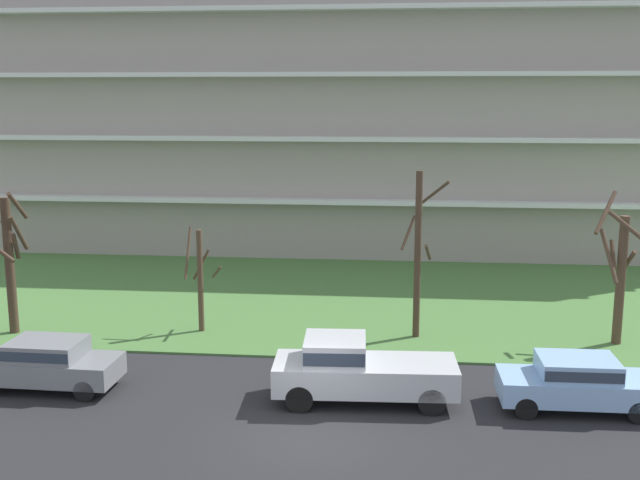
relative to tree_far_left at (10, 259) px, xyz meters
name	(u,v)px	position (x,y,z in m)	size (l,w,h in m)	color
ground	(309,436)	(12.16, -7.60, -2.95)	(160.00, 160.00, 0.00)	#232326
grass_lawn_strip	(345,298)	(12.16, 6.40, -2.91)	(80.00, 16.00, 0.08)	#477238
apartment_building	(362,105)	(12.16, 20.23, 5.44)	(43.00, 12.61, 16.78)	#9E938C
tree_far_left	(10,259)	(0.00, 0.00, 0.00)	(1.44, 1.33, 5.54)	#423023
tree_left	(200,278)	(7.01, 1.01, -0.80)	(1.43, 1.41, 4.06)	#4C3828
tree_center	(418,252)	(15.22, 1.13, 0.36)	(1.79, 1.64, 6.31)	#423023
tree_right	(619,271)	(22.38, 1.01, -0.17)	(1.63, 1.89, 5.57)	#4C3828
sedan_gray_near_left	(47,362)	(3.73, -5.10, -2.08)	(4.44, 1.91, 1.57)	slate
pickup_silver_center_left	(357,369)	(13.32, -5.11, -1.93)	(5.49, 2.26, 1.95)	#B7BABF
sedan_blue_center_right	(577,381)	(19.65, -5.10, -2.08)	(4.42, 1.85, 1.57)	#8CB2E0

